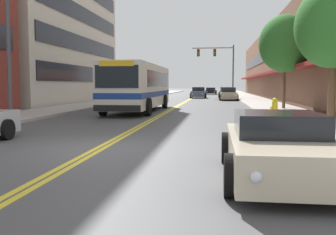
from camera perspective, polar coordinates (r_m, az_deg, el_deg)
The scene contains 16 objects.
ground_plane at distance 46.86m, azimuth 3.58°, elevation 2.92°, with size 240.00×240.00×0.00m, color #4C4C4F.
sidewalk_left at distance 47.88m, azimuth -5.07°, elevation 3.03°, with size 3.40×106.00×0.14m.
sidewalk_right at distance 46.94m, azimuth 12.39°, elevation 2.90°, with size 3.40×106.00×0.14m.
centre_line at distance 46.86m, azimuth 3.58°, elevation 2.92°, with size 0.34×106.00×0.01m.
storefront_row_right at distance 47.86m, azimuth 19.64°, elevation 7.85°, with size 9.10×68.00×8.64m.
city_bus at distance 24.43m, azimuth -4.41°, elevation 4.92°, with size 2.84×10.97×2.96m.
car_navy_parked_left_near at distance 37.33m, azimuth -4.12°, elevation 3.34°, with size 1.99×4.65×1.32m.
car_champagne_parked_right_foreground at distance 7.18m, azimuth 16.47°, elevation -4.34°, with size 2.02×4.26×1.21m.
car_dark_grey_parked_right_mid at distance 49.75m, azimuth 8.94°, elevation 3.74°, with size 2.16×4.45×1.40m.
car_beige_parked_right_far at distance 42.41m, azimuth 9.19°, elevation 3.52°, with size 2.04×4.85×1.41m.
car_slate_blue_moving_lead at distance 48.62m, azimuth 4.66°, elevation 3.75°, with size 2.02×4.37×1.40m.
car_black_moving_second at distance 66.89m, azimuth 6.53°, elevation 4.01°, with size 2.12×4.30×1.21m.
traffic_signal_mast at distance 49.06m, azimuth 7.85°, elevation 8.57°, with size 5.35×0.38×6.78m.
street_tree_right_near at distance 15.79m, azimuth 23.99°, elevation 12.58°, with size 2.91×2.91×5.40m.
street_tree_right_mid at distance 26.40m, azimuth 17.44°, elevation 10.69°, with size 3.46×3.46×6.20m.
fire_hydrant at distance 18.99m, azimuth 15.95°, elevation 1.47°, with size 0.35×0.27×0.94m.
Camera 1 is at (3.12, -9.73, 1.72)m, focal length 40.00 mm.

